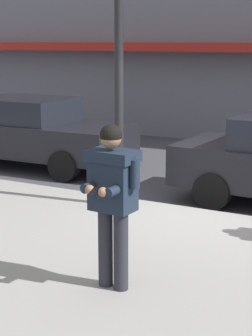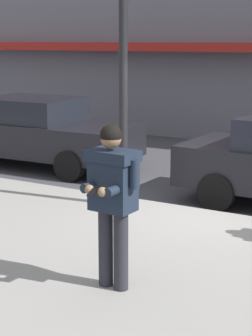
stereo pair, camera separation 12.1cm
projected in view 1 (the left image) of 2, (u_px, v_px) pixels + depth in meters
ground_plane at (217, 215)px, 9.13m from camera, size 80.00×80.00×0.00m
sidewalk at (218, 292)px, 6.20m from camera, size 32.00×5.30×0.14m
parked_sedan_near at (30, 132)px, 12.51m from camera, size 4.54×2.00×1.54m
man_texting_on_phone at (112, 189)px, 5.90m from camera, size 0.65×0.60×1.81m
street_lamp_post at (119, 16)px, 8.54m from camera, size 0.36×0.36×4.88m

